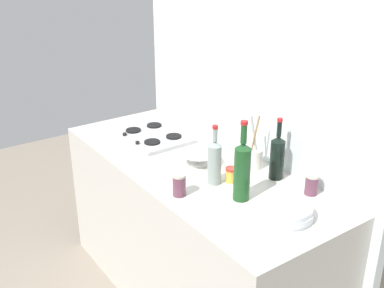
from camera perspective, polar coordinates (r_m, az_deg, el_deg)
name	(u,v)px	position (r m, az deg, el deg)	size (l,w,h in m)	color
counter_block	(192,234)	(2.78, 0.00, -10.85)	(1.80, 0.70, 0.90)	beige
backsplash_panel	(247,100)	(2.67, 6.70, 5.34)	(1.90, 0.06, 2.39)	silver
stovetop_hob	(153,136)	(2.91, -4.72, 1.02)	(0.46, 0.34, 0.04)	#B2B2B7
plate_stack	(285,211)	(2.11, 11.20, -7.96)	(0.25, 0.25, 0.06)	white
wine_bottle_leftmost	(215,161)	(2.32, 2.74, -2.06)	(0.07, 0.07, 0.31)	gray
wine_bottle_mid_left	(242,170)	(2.17, 6.09, -3.10)	(0.08, 0.08, 0.39)	#19471E
wine_bottle_mid_right	(277,156)	(2.40, 10.27, -1.47)	(0.07, 0.07, 0.32)	black
mixing_bowl	(198,158)	(2.54, 0.75, -1.69)	(0.21, 0.21, 0.07)	white
utensil_crock	(255,157)	(2.52, 7.60, -1.54)	(0.08, 0.09, 0.30)	silver
condiment_jar_front	(231,175)	(2.37, 4.74, -3.72)	(0.06, 0.06, 0.08)	gold
condiment_jar_rear	(312,184)	(2.32, 14.28, -4.73)	(0.07, 0.07, 0.10)	#66384C
condiment_jar_spare	(179,185)	(2.23, -1.56, -4.94)	(0.07, 0.07, 0.11)	#66384C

